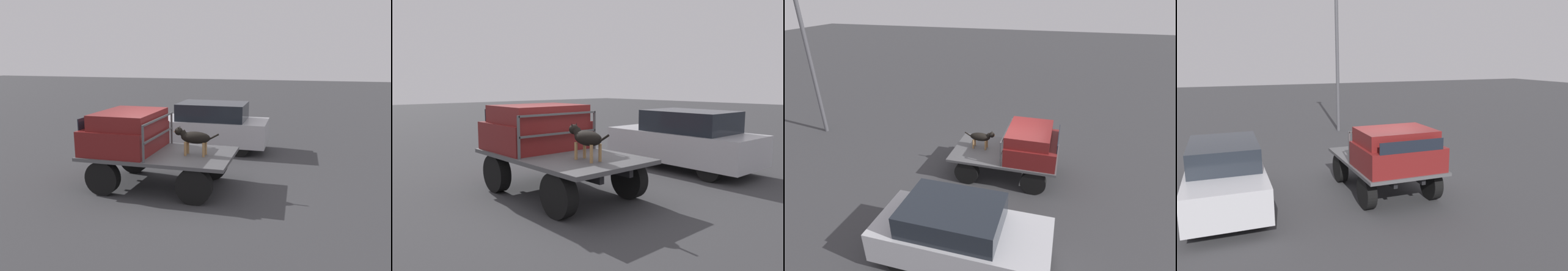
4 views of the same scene
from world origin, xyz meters
TOP-DOWN VIEW (x-y plane):
  - ground_plane at (0.00, 0.00)m, footprint 80.00×80.00m
  - flatbed_truck at (0.00, 0.00)m, footprint 3.49×2.07m
  - truck_cab at (0.86, 0.00)m, footprint 1.59×1.95m
  - truck_headboard at (0.03, 0.00)m, footprint 0.04×1.95m
  - dog at (-0.83, 0.05)m, footprint 1.09×0.28m
  - parked_sedan at (-0.25, -3.96)m, footprint 4.01×1.71m

SIDE VIEW (x-z plane):
  - ground_plane at x=0.00m, z-range 0.00..0.00m
  - flatbed_truck at x=0.00m, z-range 0.18..1.04m
  - parked_sedan at x=-0.25m, z-range 0.00..1.58m
  - dog at x=-0.83m, z-range 0.93..1.61m
  - truck_cab at x=0.86m, z-range 0.83..1.79m
  - truck_headboard at x=0.03m, z-range 0.99..1.82m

